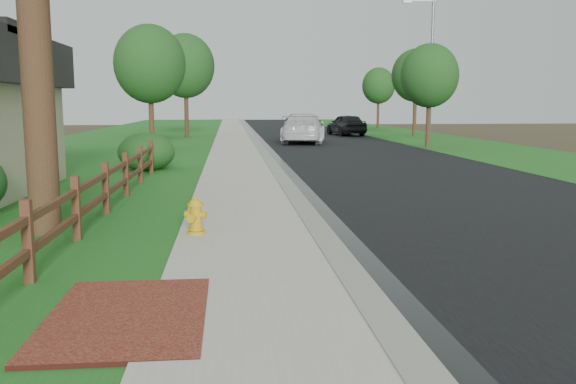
{
  "coord_description": "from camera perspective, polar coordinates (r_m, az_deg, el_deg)",
  "views": [
    {
      "loc": [
        -1.13,
        -7.16,
        2.25
      ],
      "look_at": [
        -0.12,
        3.34,
        0.72
      ],
      "focal_mm": 38.0,
      "sensor_mm": 36.0,
      "label": 1
    }
  ],
  "objects": [
    {
      "name": "shrub_c",
      "position": [
        17.23,
        -23.67,
        1.99
      ],
      "size": [
        2.02,
        2.02,
        1.16
      ],
      "primitive_type": "ellipsoid",
      "rotation": [
        0.0,
        0.0,
        -0.32
      ],
      "color": "#1F4619",
      "rests_on": "ground"
    },
    {
      "name": "wet_gutter",
      "position": [
        42.26,
        -2.98,
        5.22
      ],
      "size": [
        0.5,
        90.0,
        0.0
      ],
      "primitive_type": "cube",
      "color": "black",
      "rests_on": "road"
    },
    {
      "name": "dark_car_mid",
      "position": [
        43.84,
        5.46,
        6.3
      ],
      "size": [
        2.46,
        4.67,
        1.51
      ],
      "primitive_type": "imported",
      "rotation": [
        0.0,
        0.0,
        3.3
      ],
      "color": "black",
      "rests_on": "road"
    },
    {
      "name": "dark_car_far",
      "position": [
        50.79,
        1.47,
        6.52
      ],
      "size": [
        2.71,
        4.47,
        1.39
      ],
      "primitive_type": "imported",
      "rotation": [
        0.0,
        0.0,
        0.32
      ],
      "color": "black",
      "rests_on": "road"
    },
    {
      "name": "tree_far_right",
      "position": [
        57.22,
        8.47,
        9.8
      ],
      "size": [
        3.01,
        3.01,
        5.55
      ],
      "color": "#3C2818",
      "rests_on": "ground"
    },
    {
      "name": "white_suv",
      "position": [
        35.17,
        1.47,
        5.98
      ],
      "size": [
        3.32,
        6.05,
        1.66
      ],
      "primitive_type": "imported",
      "rotation": [
        0.0,
        0.0,
        2.96
      ],
      "color": "white",
      "rests_on": "road"
    },
    {
      "name": "ground",
      "position": [
        7.59,
        3.35,
        -9.01
      ],
      "size": [
        120.0,
        120.0,
        0.0
      ],
      "primitive_type": "plane",
      "color": "#3E3522"
    },
    {
      "name": "streetlight",
      "position": [
        38.61,
        13.05,
        11.89
      ],
      "size": [
        1.97,
        0.22,
        8.54
      ],
      "color": "gray",
      "rests_on": "ground"
    },
    {
      "name": "sidewalk",
      "position": [
        42.21,
        -5.23,
        5.24
      ],
      "size": [
        2.2,
        90.0,
        0.1
      ],
      "primitive_type": "cube",
      "color": "#B1A79A",
      "rests_on": "ground"
    },
    {
      "name": "ranch_fence",
      "position": [
        13.87,
        -15.74,
        1.19
      ],
      "size": [
        0.12,
        16.92,
        1.1
      ],
      "color": "#442516",
      "rests_on": "ground"
    },
    {
      "name": "tree_mid_left",
      "position": [
        41.02,
        -9.58,
        11.54
      ],
      "size": [
        3.79,
        3.79,
        6.78
      ],
      "color": "#3C2818",
      "rests_on": "ground"
    },
    {
      "name": "brick_patch",
      "position": [
        6.62,
        -14.78,
        -11.38
      ],
      "size": [
        1.6,
        2.4,
        0.11
      ],
      "primitive_type": "cube",
      "color": "maroon",
      "rests_on": "ground"
    },
    {
      "name": "fire_hydrant",
      "position": [
        10.24,
        -8.63,
        -2.27
      ],
      "size": [
        0.42,
        0.34,
        0.64
      ],
      "color": "gold",
      "rests_on": "sidewalk"
    },
    {
      "name": "curb",
      "position": [
        42.24,
        -3.46,
        5.27
      ],
      "size": [
        0.4,
        90.0,
        0.12
      ],
      "primitive_type": "cube",
      "color": "gray",
      "rests_on": "ground"
    },
    {
      "name": "verge_far",
      "position": [
        44.06,
        11.18,
        5.2
      ],
      "size": [
        6.0,
        90.0,
        0.04
      ],
      "primitive_type": "cube",
      "color": "#1B5F1E",
      "rests_on": "ground"
    },
    {
      "name": "shrub_d",
      "position": [
        21.02,
        -13.11,
        3.67
      ],
      "size": [
        2.47,
        2.47,
        1.29
      ],
      "primitive_type": "ellipsoid",
      "rotation": [
        0.0,
        0.0,
        -0.39
      ],
      "color": "#1F4619",
      "rests_on": "ground"
    },
    {
      "name": "tree_mid_right",
      "position": [
        43.71,
        11.87,
        10.62
      ],
      "size": [
        3.32,
        3.32,
        6.02
      ],
      "color": "#3C2818",
      "rests_on": "ground"
    },
    {
      "name": "tree_near_right",
      "position": [
        32.08,
        13.11,
        10.54
      ],
      "size": [
        2.92,
        2.92,
        5.26
      ],
      "color": "#3C2818",
      "rests_on": "ground"
    },
    {
      "name": "grass_strip",
      "position": [
        42.25,
        -7.82,
        5.17
      ],
      "size": [
        1.6,
        90.0,
        0.06
      ],
      "primitive_type": "cube",
      "color": "#1B5F1E",
      "rests_on": "ground"
    },
    {
      "name": "road",
      "position": [
        42.6,
        2.22,
        5.24
      ],
      "size": [
        8.0,
        90.0,
        0.02
      ],
      "primitive_type": "cube",
      "color": "black",
      "rests_on": "ground"
    },
    {
      "name": "tree_near_left",
      "position": [
        29.99,
        -12.81,
        11.58
      ],
      "size": [
        3.36,
        3.36,
        5.95
      ],
      "color": "#3C2818",
      "rests_on": "ground"
    },
    {
      "name": "lawn_near",
      "position": [
        42.77,
        -14.82,
        5.0
      ],
      "size": [
        9.0,
        90.0,
        0.04
      ],
      "primitive_type": "cube",
      "color": "#1B5F1E",
      "rests_on": "ground"
    }
  ]
}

